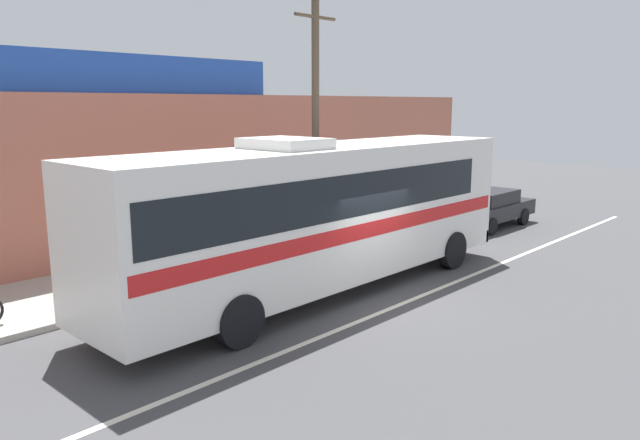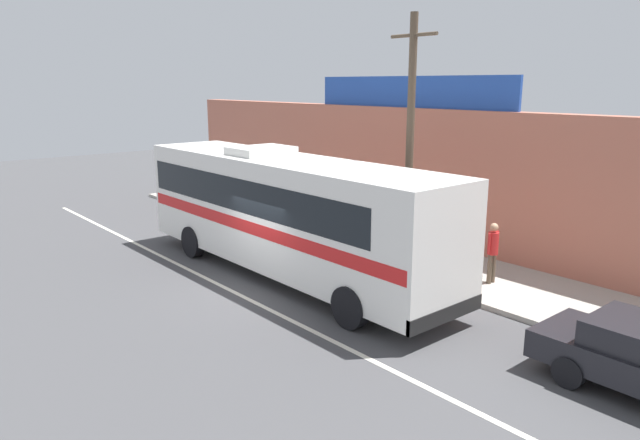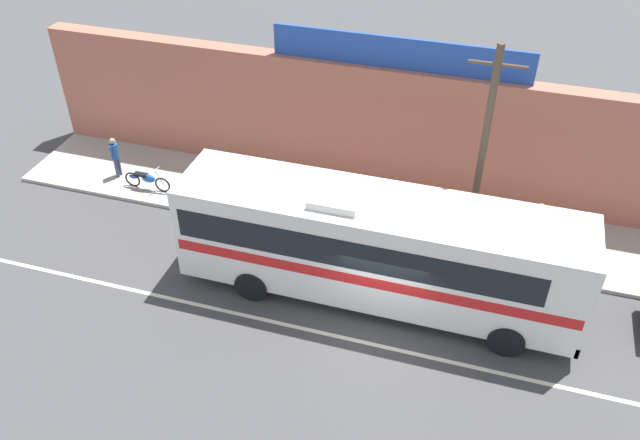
{
  "view_description": "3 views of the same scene",
  "coord_description": "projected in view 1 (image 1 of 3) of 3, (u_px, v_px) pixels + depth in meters",
  "views": [
    {
      "loc": [
        -10.87,
        -8.49,
        4.54
      ],
      "look_at": [
        0.75,
        2.36,
        1.46
      ],
      "focal_mm": 34.01,
      "sensor_mm": 36.0,
      "label": 1
    },
    {
      "loc": [
        12.97,
        -8.88,
        5.66
      ],
      "look_at": [
        0.84,
        1.43,
        1.91
      ],
      "focal_mm": 32.76,
      "sensor_mm": 36.0,
      "label": 2
    },
    {
      "loc": [
        2.32,
        -13.61,
        14.36
      ],
      "look_at": [
        -2.48,
        2.13,
        1.82
      ],
      "focal_mm": 37.12,
      "sensor_mm": 36.0,
      "label": 3
    }
  ],
  "objects": [
    {
      "name": "sidewalk_slab",
      "position": [
        232.0,
        257.0,
        17.82
      ],
      "size": [
        30.0,
        3.6,
        0.14
      ],
      "primitive_type": "cube",
      "color": "#A8A399",
      "rests_on": "ground_plane"
    },
    {
      "name": "storefront_billboard",
      "position": [
        145.0,
        74.0,
        17.34
      ],
      "size": [
        8.96,
        0.12,
        1.1
      ],
      "primitive_type": "cube",
      "color": "#234CAD",
      "rests_on": "storefront_facade"
    },
    {
      "name": "storefront_facade",
      "position": [
        186.0,
        173.0,
        18.81
      ],
      "size": [
        30.0,
        0.7,
        4.8
      ],
      "primitive_type": "cube",
      "color": "#B26651",
      "rests_on": "ground_plane"
    },
    {
      "name": "utility_pole",
      "position": [
        315.0,
        123.0,
        17.56
      ],
      "size": [
        1.6,
        0.22,
        7.38
      ],
      "color": "brown",
      "rests_on": "sidewalk_slab"
    },
    {
      "name": "ground_plane",
      "position": [
        371.0,
        298.0,
        14.35
      ],
      "size": [
        70.0,
        70.0,
        0.0
      ],
      "primitive_type": "plane",
      "color": "#444447"
    },
    {
      "name": "intercity_bus",
      "position": [
        320.0,
        209.0,
        14.37
      ],
      "size": [
        11.94,
        2.68,
        3.78
      ],
      "color": "white",
      "rests_on": "ground_plane"
    },
    {
      "name": "road_center_stripe",
      "position": [
        399.0,
        305.0,
        13.81
      ],
      "size": [
        30.0,
        0.14,
        0.01
      ],
      "primitive_type": "cube",
      "color": "silver",
      "rests_on": "ground_plane"
    },
    {
      "name": "pedestrian_near_shop",
      "position": [
        332.0,
        205.0,
        20.42
      ],
      "size": [
        0.3,
        0.48,
        1.74
      ],
      "color": "brown",
      "rests_on": "sidewalk_slab"
    },
    {
      "name": "parked_car",
      "position": [
        487.0,
        207.0,
        22.48
      ],
      "size": [
        4.4,
        1.87,
        1.37
      ],
      "color": "black",
      "rests_on": "ground_plane"
    }
  ]
}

